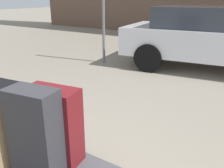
{
  "coord_description": "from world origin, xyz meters",
  "views": [
    {
      "loc": [
        1.4,
        -0.96,
        1.63
      ],
      "look_at": [
        0.0,
        1.2,
        0.69
      ],
      "focal_mm": 38.57,
      "sensor_mm": 36.0,
      "label": 1
    }
  ],
  "objects_px": {
    "suitcase_charcoal_front_left": "(35,134)",
    "no_parking_sign": "(103,1)",
    "parked_car": "(218,37)",
    "suitcase_black_center": "(7,121)",
    "suitcase_maroon_stacked_top": "(54,125)"
  },
  "relations": [
    {
      "from": "suitcase_charcoal_front_left",
      "to": "suitcase_black_center",
      "type": "xyz_separation_m",
      "value": [
        -0.41,
        0.05,
        -0.03
      ]
    },
    {
      "from": "parked_car",
      "to": "no_parking_sign",
      "type": "distance_m",
      "value": 2.81
    },
    {
      "from": "suitcase_charcoal_front_left",
      "to": "no_parking_sign",
      "type": "relative_size",
      "value": 0.28
    },
    {
      "from": "suitcase_charcoal_front_left",
      "to": "no_parking_sign",
      "type": "xyz_separation_m",
      "value": [
        -2.23,
        4.07,
        0.85
      ]
    },
    {
      "from": "suitcase_black_center",
      "to": "no_parking_sign",
      "type": "xyz_separation_m",
      "value": [
        -1.82,
        4.02,
        0.88
      ]
    },
    {
      "from": "suitcase_black_center",
      "to": "parked_car",
      "type": "xyz_separation_m",
      "value": [
        0.72,
        4.94,
        0.11
      ]
    },
    {
      "from": "suitcase_maroon_stacked_top",
      "to": "suitcase_black_center",
      "type": "bearing_deg",
      "value": -166.45
    },
    {
      "from": "parked_car",
      "to": "no_parking_sign",
      "type": "height_order",
      "value": "no_parking_sign"
    },
    {
      "from": "suitcase_black_center",
      "to": "suitcase_maroon_stacked_top",
      "type": "xyz_separation_m",
      "value": [
        0.38,
        0.16,
        0.0
      ]
    },
    {
      "from": "parked_car",
      "to": "no_parking_sign",
      "type": "bearing_deg",
      "value": -160.11
    },
    {
      "from": "suitcase_black_center",
      "to": "suitcase_charcoal_front_left",
      "type": "bearing_deg",
      "value": -14.31
    },
    {
      "from": "parked_car",
      "to": "no_parking_sign",
      "type": "xyz_separation_m",
      "value": [
        -2.54,
        -0.92,
        0.78
      ]
    },
    {
      "from": "no_parking_sign",
      "to": "suitcase_black_center",
      "type": "bearing_deg",
      "value": -65.61
    },
    {
      "from": "suitcase_charcoal_front_left",
      "to": "no_parking_sign",
      "type": "bearing_deg",
      "value": 110.1
    },
    {
      "from": "suitcase_charcoal_front_left",
      "to": "parked_car",
      "type": "relative_size",
      "value": 0.15
    }
  ]
}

